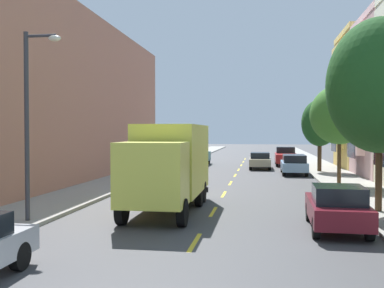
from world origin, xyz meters
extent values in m
plane|color=#424244|center=(0.00, 30.00, 0.00)|extent=(160.00, 160.00, 0.00)
cube|color=#99968E|center=(-7.10, 28.00, 0.07)|extent=(3.20, 120.00, 0.14)
cube|color=#99968E|center=(7.10, 28.00, 0.07)|extent=(3.20, 120.00, 0.14)
cube|color=yellow|center=(0.00, 7.00, 0.00)|extent=(0.14, 2.20, 0.01)
cube|color=yellow|center=(0.00, 12.00, 0.00)|extent=(0.14, 2.20, 0.01)
cube|color=yellow|center=(0.00, 17.00, 0.00)|extent=(0.14, 2.20, 0.01)
cube|color=yellow|center=(0.00, 22.00, 0.00)|extent=(0.14, 2.20, 0.01)
cube|color=yellow|center=(0.00, 27.00, 0.00)|extent=(0.14, 2.20, 0.01)
cube|color=yellow|center=(0.00, 32.00, 0.00)|extent=(0.14, 2.20, 0.01)
cube|color=yellow|center=(0.00, 37.00, 0.00)|extent=(0.14, 2.20, 0.01)
cube|color=yellow|center=(0.00, 42.00, 0.00)|extent=(0.14, 2.20, 0.01)
cube|color=yellow|center=(0.00, 47.00, 0.00)|extent=(0.14, 2.20, 0.01)
cube|color=#1E232D|center=(8.13, 19.07, 1.94)|extent=(0.04, 2.55, 1.10)
cube|color=#1E232D|center=(8.13, 19.07, 5.16)|extent=(0.04, 2.55, 1.10)
cube|color=#1E232D|center=(8.13, 19.07, 8.39)|extent=(0.04, 2.55, 1.10)
cube|color=#FECACA|center=(8.95, 26.72, 11.04)|extent=(0.60, 7.45, 0.44)
cube|color=#FECACA|center=(8.42, 26.72, 5.84)|extent=(0.55, 3.35, 8.44)
cube|color=#1E232D|center=(8.13, 26.72, 1.95)|extent=(0.04, 2.55, 1.10)
cube|color=#1E232D|center=(8.13, 26.72, 5.19)|extent=(0.04, 2.55, 1.10)
cube|color=#1E232D|center=(8.13, 26.72, 8.44)|extent=(0.04, 2.55, 1.10)
cube|color=#F9D572|center=(8.95, 34.37, 11.63)|extent=(0.60, 7.45, 0.44)
cube|color=#F9D572|center=(8.42, 34.37, 6.16)|extent=(0.55, 3.35, 8.90)
cube|color=#1E232D|center=(8.13, 34.37, 2.05)|extent=(0.04, 2.55, 1.10)
cube|color=#1E232D|center=(8.13, 34.37, 5.48)|extent=(0.04, 2.55, 1.10)
cube|color=#1E232D|center=(8.13, 34.37, 8.90)|extent=(0.04, 2.55, 1.10)
cube|color=#B27560|center=(-13.70, 20.00, 5.42)|extent=(10.00, 36.00, 10.84)
cylinder|color=#47331E|center=(6.40, 12.38, 1.59)|extent=(0.26, 0.26, 2.90)
ellipsoid|color=#1E4C1E|center=(6.40, 12.38, 5.00)|extent=(4.04, 4.04, 5.22)
cylinder|color=#47331E|center=(6.40, 21.21, 1.53)|extent=(0.22, 0.22, 2.78)
ellipsoid|color=#387028|center=(6.40, 21.21, 4.22)|extent=(3.41, 3.41, 3.47)
cylinder|color=#47331E|center=(6.40, 30.04, 1.35)|extent=(0.31, 0.31, 2.41)
ellipsoid|color=#1E4C1E|center=(6.40, 30.04, 3.92)|extent=(2.82, 2.82, 3.66)
cylinder|color=#38383D|center=(-6.10, 8.56, 3.39)|extent=(0.16, 0.16, 6.50)
cylinder|color=#38383D|center=(-5.55, 8.56, 6.49)|extent=(1.10, 0.10, 0.10)
ellipsoid|color=silver|center=(-5.05, 8.56, 6.39)|extent=(0.44, 0.28, 0.20)
cube|color=#D8D84C|center=(-1.80, 12.84, 2.08)|extent=(2.42, 5.28, 2.84)
cube|color=#D8D84C|center=(-1.79, 9.05, 1.76)|extent=(2.31, 1.91, 2.20)
cube|color=black|center=(-1.78, 8.15, 2.24)|extent=(2.02, 0.09, 0.97)
cube|color=black|center=(-1.82, 15.39, 0.43)|extent=(2.40, 0.17, 0.24)
cylinder|color=black|center=(-2.85, 9.00, 0.48)|extent=(0.28, 0.96, 0.96)
cylinder|color=black|center=(-0.73, 9.01, 0.48)|extent=(0.28, 0.96, 0.96)
cylinder|color=black|center=(-2.87, 14.27, 0.48)|extent=(0.28, 0.96, 0.96)
cylinder|color=black|center=(-0.75, 14.28, 0.48)|extent=(0.28, 0.96, 0.96)
cylinder|color=black|center=(-2.87, 13.17, 0.48)|extent=(0.28, 0.96, 0.96)
cylinder|color=black|center=(-0.75, 13.18, 0.48)|extent=(0.28, 0.96, 0.96)
cube|color=#7A9EC6|center=(4.33, 28.52, 0.64)|extent=(1.86, 4.71, 0.62)
cube|color=black|center=(4.32, 28.14, 1.23)|extent=(1.62, 2.83, 0.55)
cylinder|color=black|center=(5.14, 30.11, 0.33)|extent=(0.23, 0.66, 0.66)
cylinder|color=black|center=(3.54, 30.12, 0.33)|extent=(0.23, 0.66, 0.66)
cylinder|color=black|center=(5.11, 26.91, 0.33)|extent=(0.23, 0.66, 0.66)
cylinder|color=black|center=(3.51, 26.93, 0.33)|extent=(0.23, 0.66, 0.66)
cube|color=silver|center=(-4.48, 24.92, 0.64)|extent=(1.86, 4.71, 0.62)
cube|color=black|center=(-4.48, 25.29, 1.23)|extent=(1.62, 2.83, 0.55)
cylinder|color=black|center=(-5.30, 23.32, 0.33)|extent=(0.23, 0.66, 0.66)
cylinder|color=black|center=(-3.70, 23.31, 0.33)|extent=(0.23, 0.66, 0.66)
cylinder|color=black|center=(-5.27, 26.52, 0.33)|extent=(0.23, 0.66, 0.66)
cylinder|color=black|center=(-3.67, 26.51, 0.33)|extent=(0.23, 0.66, 0.66)
cube|color=#AD1E1E|center=(4.24, 37.58, 0.73)|extent=(2.05, 5.32, 0.80)
cube|color=black|center=(4.25, 38.75, 1.43)|extent=(1.78, 1.61, 0.60)
cylinder|color=black|center=(5.14, 39.37, 0.33)|extent=(0.23, 0.66, 0.66)
cylinder|color=black|center=(3.36, 39.39, 0.33)|extent=(0.23, 0.66, 0.66)
cylinder|color=black|center=(5.11, 35.77, 0.33)|extent=(0.23, 0.66, 0.66)
cylinder|color=black|center=(3.33, 35.79, 0.33)|extent=(0.23, 0.66, 0.66)
cube|color=#195B60|center=(-4.22, 36.87, 0.78)|extent=(2.07, 4.85, 0.90)
cube|color=black|center=(-4.22, 36.87, 1.58)|extent=(1.79, 2.83, 0.70)
cylinder|color=black|center=(-5.13, 35.26, 0.33)|extent=(0.24, 0.67, 0.66)
cylinder|color=black|center=(-3.40, 35.22, 0.33)|extent=(0.24, 0.67, 0.66)
cylinder|color=black|center=(-5.04, 38.53, 0.33)|extent=(0.24, 0.67, 0.66)
cylinder|color=black|center=(-3.31, 38.48, 0.33)|extent=(0.24, 0.67, 0.66)
cube|color=maroon|center=(4.34, 9.34, 0.64)|extent=(1.86, 4.05, 0.62)
cube|color=black|center=(4.32, 8.86, 1.23)|extent=(1.58, 1.72, 0.55)
cylinder|color=black|center=(5.14, 10.67, 0.33)|extent=(0.24, 0.67, 0.66)
cylinder|color=black|center=(3.62, 10.72, 0.33)|extent=(0.24, 0.67, 0.66)
cylinder|color=black|center=(5.06, 7.95, 0.33)|extent=(0.24, 0.67, 0.66)
cylinder|color=black|center=(3.54, 8.00, 0.33)|extent=(0.24, 0.67, 0.66)
cylinder|color=black|center=(-3.62, 3.79, 0.33)|extent=(0.22, 0.66, 0.66)
cube|color=tan|center=(1.80, 33.20, 0.63)|extent=(1.80, 4.50, 0.60)
cube|color=black|center=(1.80, 32.97, 1.18)|extent=(1.58, 2.16, 0.50)
cylinder|color=black|center=(2.59, 34.73, 0.33)|extent=(0.22, 0.66, 0.66)
cylinder|color=black|center=(1.01, 34.73, 0.33)|extent=(0.22, 0.66, 0.66)
cylinder|color=black|center=(2.59, 31.67, 0.33)|extent=(0.22, 0.66, 0.66)
cylinder|color=black|center=(1.01, 31.67, 0.33)|extent=(0.22, 0.66, 0.66)
camera|label=1|loc=(1.90, -5.64, 3.21)|focal=41.46mm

